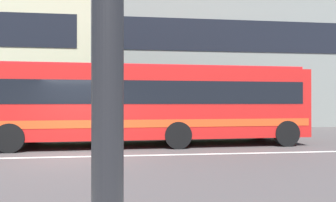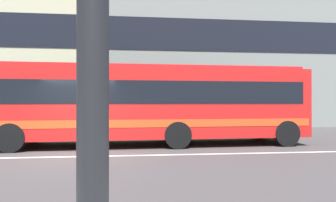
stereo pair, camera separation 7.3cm
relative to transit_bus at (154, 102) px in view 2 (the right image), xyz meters
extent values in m
plane|color=#453F3E|center=(-2.72, -2.38, -1.72)|extent=(160.00, 160.00, 0.00)
cube|color=silver|center=(-2.72, -2.38, -1.72)|extent=(60.00, 0.16, 0.01)
cube|color=#1F5F2B|center=(-1.34, 3.71, -1.16)|extent=(15.92, 1.10, 1.14)
cube|color=gray|center=(7.51, 12.48, 3.57)|extent=(22.10, 10.65, 10.59)
cube|color=black|center=(7.51, 7.13, 4.42)|extent=(20.33, 0.04, 2.12)
cube|color=red|center=(0.00, 0.00, -0.05)|extent=(12.14, 2.93, 2.65)
cube|color=black|center=(0.00, 0.00, 0.35)|extent=(11.42, 2.93, 0.85)
cube|color=#EA471C|center=(0.00, 0.00, -0.78)|extent=(11.90, 2.94, 0.28)
cube|color=red|center=(0.00, 0.00, 1.34)|extent=(11.64, 2.50, 0.12)
cylinder|color=black|center=(-4.99, -1.33, -1.22)|extent=(1.01, 0.31, 1.00)
cylinder|color=black|center=(-5.07, 1.02, -1.22)|extent=(1.01, 0.31, 1.00)
cylinder|color=black|center=(0.79, -1.15, -1.22)|extent=(1.01, 0.31, 1.00)
cylinder|color=black|center=(0.72, 1.20, -1.22)|extent=(1.01, 0.31, 1.00)
cylinder|color=black|center=(5.07, -1.02, -1.22)|extent=(1.01, 0.31, 1.00)
cylinder|color=black|center=(4.99, 1.33, -1.22)|extent=(1.01, 0.31, 1.00)
cylinder|color=black|center=(-0.94, -10.63, 0.40)|extent=(0.14, 0.14, 3.95)
camera|label=1|loc=(-0.82, -11.95, -0.01)|focal=31.74mm
camera|label=2|loc=(-0.75, -11.96, -0.01)|focal=31.74mm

